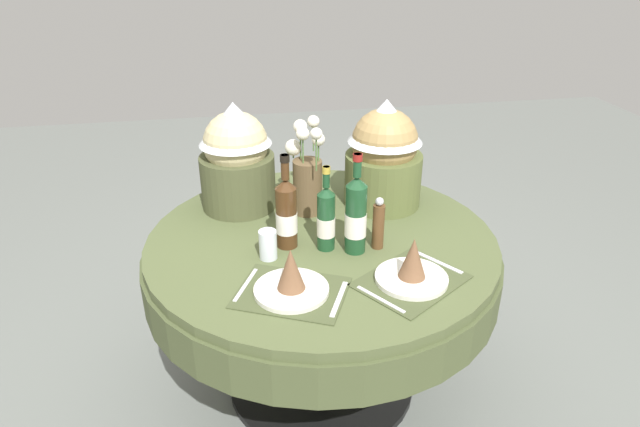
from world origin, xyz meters
The scene contains 12 objects.
ground centered at (0.00, 0.00, 0.00)m, with size 8.00×8.00×0.00m, color slate.
dining_table centered at (0.00, 0.00, 0.59)m, with size 1.34×1.34×0.72m.
place_setting_left centered at (-0.16, -0.35, 0.77)m, with size 0.42×0.38×0.16m.
place_setting_right centered at (0.24, -0.35, 0.77)m, with size 0.43×0.41×0.16m.
flower_vase centered at (-0.02, 0.22, 0.88)m, with size 0.15×0.26×0.39m.
wine_bottle_left centered at (0.00, -0.09, 0.84)m, with size 0.07×0.07×0.32m.
wine_bottle_centre centered at (0.10, -0.12, 0.86)m, with size 0.08×0.08×0.37m.
wine_bottle_right centered at (-0.14, -0.04, 0.85)m, with size 0.08×0.08×0.35m.
tumbler_near_left centered at (-0.21, -0.12, 0.77)m, with size 0.06×0.06×0.11m, color silver.
pepper_mill centered at (0.18, -0.11, 0.81)m, with size 0.04×0.04×0.20m.
gift_tub_back_left centered at (-0.29, 0.32, 0.95)m, with size 0.30×0.30×0.44m.
gift_tub_back_right centered at (0.30, 0.24, 0.96)m, with size 0.32×0.32×0.45m.
Camera 1 is at (-0.33, -1.81, 1.75)m, focal length 31.42 mm.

